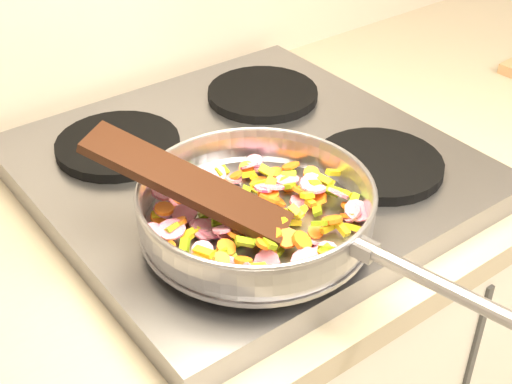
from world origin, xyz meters
TOP-DOWN VIEW (x-y plane):
  - base_cabinet at (0.00, 1.67)m, footprint 3.00×0.65m
  - cooktop at (-0.70, 1.67)m, footprint 0.60×0.60m
  - grate_fl at (-0.84, 1.52)m, footprint 0.19×0.19m
  - grate_fr at (-0.56, 1.52)m, footprint 0.19×0.19m
  - grate_bl at (-0.84, 1.81)m, footprint 0.19×0.19m
  - grate_br at (-0.56, 1.81)m, footprint 0.19×0.19m
  - saute_pan at (-0.80, 1.51)m, footprint 0.34×0.50m
  - vegetable_heap at (-0.80, 1.51)m, footprint 0.29×0.28m
  - wooden_spatula at (-0.87, 1.56)m, footprint 0.20×0.25m

SIDE VIEW (x-z plane):
  - base_cabinet at x=0.00m, z-range 0.00..0.86m
  - cooktop at x=-0.70m, z-range 0.90..0.94m
  - grate_fl at x=-0.84m, z-range 0.94..0.96m
  - grate_fr at x=-0.56m, z-range 0.94..0.96m
  - grate_bl at x=-0.84m, z-range 0.94..0.96m
  - grate_br at x=-0.56m, z-range 0.94..0.96m
  - vegetable_heap at x=-0.80m, z-range 0.95..1.00m
  - saute_pan at x=-0.80m, z-range 0.96..1.02m
  - wooden_spatula at x=-0.87m, z-range 0.97..1.07m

